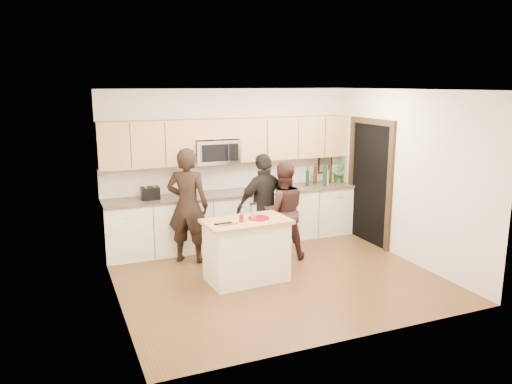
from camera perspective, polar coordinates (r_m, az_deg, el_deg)
name	(u,v)px	position (r m, az deg, el deg)	size (l,w,h in m)	color
floor	(276,276)	(7.46, 2.25, -9.62)	(4.50, 4.50, 0.00)	brown
room_shell	(277,160)	(7.00, 2.37, 3.64)	(4.52, 4.02, 2.71)	beige
back_cabinetry	(236,218)	(8.79, -2.34, -2.96)	(4.50, 0.66, 0.94)	white
upper_cabinetry	(234,139)	(8.68, -2.54, 6.06)	(4.50, 0.33, 0.75)	tan
microwave	(216,151)	(8.56, -4.61, 4.64)	(0.76, 0.41, 0.40)	silver
doorway	(370,178)	(8.98, 12.90, 1.55)	(0.06, 1.25, 2.20)	black
framed_picture	(325,163)	(9.70, 7.89, 3.26)	(0.30, 0.03, 0.38)	black
dish_towel	(185,207)	(8.26, -8.10, -1.71)	(0.34, 0.60, 0.48)	white
island	(247,250)	(7.18, -1.08, -6.64)	(1.24, 0.77, 0.90)	white
red_plate	(259,218)	(7.11, 0.32, -2.99)	(0.31, 0.31, 0.02)	maroon
box_grater	(253,210)	(7.08, -0.31, -2.09)	(0.09, 0.06, 0.21)	silver
drink_glass	(241,218)	(6.93, -1.68, -3.03)	(0.06, 0.06, 0.10)	maroon
cutting_board	(226,223)	(6.87, -3.45, -3.55)	(0.28, 0.19, 0.02)	tan
tongs	(223,223)	(6.79, -3.81, -3.60)	(0.25, 0.03, 0.02)	black
knife	(230,224)	(6.79, -2.98, -3.64)	(0.19, 0.02, 0.01)	silver
toaster	(150,193)	(8.26, -11.99, -0.14)	(0.29, 0.20, 0.21)	black
bottle_cluster	(324,175)	(9.40, 7.80, 1.99)	(0.72, 0.39, 0.42)	black
orchid	(339,171)	(9.58, 9.44, 2.38)	(0.25, 0.20, 0.45)	#3B752E
woman_left	(188,206)	(7.88, -7.81, -1.55)	(0.67, 0.44, 1.83)	black
woman_center	(283,211)	(7.99, 3.05, -2.20)	(0.76, 0.60, 1.57)	#311C18
woman_right	(264,206)	(8.01, 0.97, -1.64)	(1.00, 0.42, 1.71)	black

